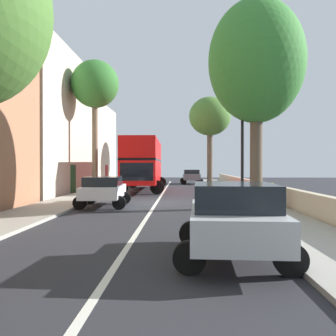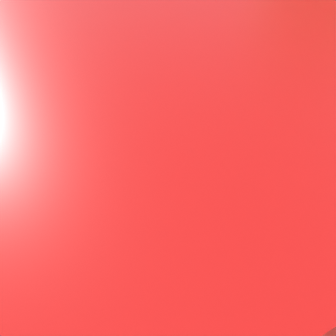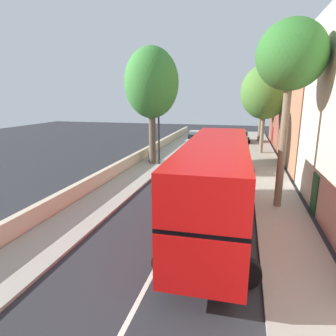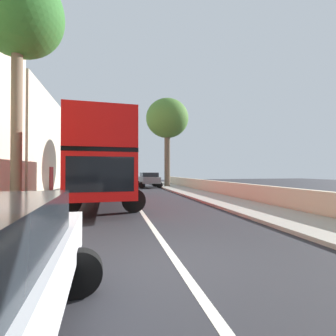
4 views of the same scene
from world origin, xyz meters
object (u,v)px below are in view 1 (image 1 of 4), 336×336
object	(u,v)px
parked_car_grey_right_2	(191,176)
double_decker_bus	(143,162)
street_tree_right_3	(210,117)
litter_bin_right	(268,195)
street_tree_right_1	(256,62)
lamppost_right	(242,129)
parked_car_silver_right_1	(234,216)
street_tree_left_4	(95,86)
parked_car_white_left_0	(104,189)

from	to	relation	value
parked_car_grey_right_2	double_decker_bus	bearing A→B (deg)	-111.11
street_tree_right_3	litter_bin_right	xyz separation A→B (m)	(0.76, -23.76, -6.68)
litter_bin_right	street_tree_right_1	bearing A→B (deg)	114.94
parked_car_grey_right_2	lamppost_right	world-z (taller)	lamppost_right
parked_car_silver_right_1	double_decker_bus	bearing A→B (deg)	100.97
parked_car_silver_right_1	street_tree_right_3	world-z (taller)	street_tree_right_3
parked_car_silver_right_1	lamppost_right	bearing A→B (deg)	79.50
double_decker_bus	street_tree_right_1	bearing A→B (deg)	-61.14
parked_car_silver_right_1	street_tree_right_3	size ratio (longest dim) A/B	0.42
street_tree_left_4	litter_bin_right	world-z (taller)	street_tree_left_4
parked_car_grey_right_2	parked_car_white_left_0	bearing A→B (deg)	-102.55
parked_car_white_left_0	street_tree_left_4	world-z (taller)	street_tree_left_4
parked_car_grey_right_2	street_tree_right_3	bearing A→B (deg)	1.56
parked_car_white_left_0	double_decker_bus	bearing A→B (deg)	86.05
street_tree_left_4	lamppost_right	bearing A→B (deg)	-42.11
street_tree_right_1	street_tree_left_4	bearing A→B (deg)	139.38
street_tree_right_1	litter_bin_right	size ratio (longest dim) A/B	8.67
parked_car_white_left_0	parked_car_silver_right_1	size ratio (longest dim) A/B	1.04
double_decker_bus	parked_car_silver_right_1	distance (m)	22.09
street_tree_right_3	street_tree_left_4	size ratio (longest dim) A/B	1.01
parked_car_white_left_0	parked_car_grey_right_2	xyz separation A→B (m)	(5.00, 22.45, 0.04)
parked_car_white_left_0	parked_car_grey_right_2	size ratio (longest dim) A/B	1.00
street_tree_right_1	parked_car_grey_right_2	bearing A→B (deg)	96.07
parked_car_grey_right_2	litter_bin_right	bearing A→B (deg)	-83.27
parked_car_white_left_0	lamppost_right	distance (m)	7.41
parked_car_silver_right_1	parked_car_grey_right_2	world-z (taller)	parked_car_silver_right_1
double_decker_bus	lamppost_right	xyz separation A→B (m)	(6.00, -11.92, 1.45)
street_tree_right_1	litter_bin_right	distance (m)	6.34
street_tree_right_1	lamppost_right	xyz separation A→B (m)	(-0.64, 0.13, -3.17)
parked_car_silver_right_1	street_tree_right_1	world-z (taller)	street_tree_right_1
parked_car_grey_right_2	street_tree_right_1	bearing A→B (deg)	-83.93
double_decker_bus	street_tree_right_3	world-z (taller)	street_tree_right_3
parked_car_white_left_0	street_tree_right_1	size ratio (longest dim) A/B	0.42
double_decker_bus	street_tree_right_3	bearing A→B (deg)	60.31
street_tree_right_1	litter_bin_right	bearing A→B (deg)	-65.06
parked_car_white_left_0	parked_car_grey_right_2	world-z (taller)	parked_car_grey_right_2
lamppost_right	street_tree_right_3	bearing A→B (deg)	89.41
double_decker_bus	parked_car_grey_right_2	world-z (taller)	double_decker_bus
parked_car_silver_right_1	street_tree_left_4	xyz separation A→B (m)	(-7.27, 17.93, 6.80)
street_tree_right_3	parked_car_silver_right_1	bearing A→B (deg)	-93.58
street_tree_right_1	litter_bin_right	xyz separation A→B (m)	(0.36, -0.78, -6.28)
street_tree_left_4	litter_bin_right	size ratio (longest dim) A/B	8.28
double_decker_bus	street_tree_right_1	size ratio (longest dim) A/B	1.14
parked_car_grey_right_2	street_tree_right_3	world-z (taller)	street_tree_right_3
parked_car_white_left_0	lamppost_right	size ratio (longest dim) A/B	0.66
parked_car_grey_right_2	street_tree_left_4	xyz separation A→B (m)	(-7.27, -14.60, 6.84)
lamppost_right	litter_bin_right	bearing A→B (deg)	-42.15
parked_car_white_left_0	parked_car_grey_right_2	distance (m)	23.00
parked_car_silver_right_1	street_tree_left_4	size ratio (longest dim) A/B	0.43
lamppost_right	litter_bin_right	size ratio (longest dim) A/B	5.54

